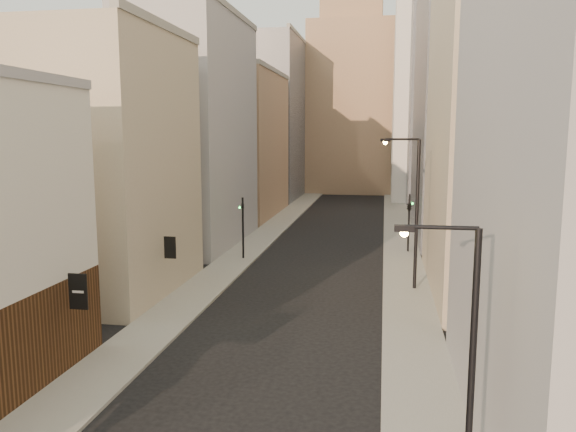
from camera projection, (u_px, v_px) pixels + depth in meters
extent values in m
cube|color=gray|center=(280.00, 222.00, 63.23)|extent=(3.00, 140.00, 0.15)
cube|color=gray|center=(398.00, 225.00, 61.05)|extent=(3.00, 140.00, 0.15)
cube|color=black|center=(78.00, 292.00, 22.87)|extent=(0.80, 0.08, 1.50)
cube|color=black|center=(170.00, 248.00, 32.65)|extent=(0.70, 0.08, 1.30)
cube|color=#B9AB92|center=(108.00, 166.00, 34.71)|extent=(8.00, 12.00, 16.00)
cube|color=#9A999E|center=(193.00, 133.00, 50.02)|extent=(8.00, 16.00, 20.00)
cube|color=#9A785B|center=(243.00, 146.00, 67.79)|extent=(8.00, 18.00, 17.00)
cube|color=gray|center=(275.00, 120.00, 86.77)|extent=(8.00, 20.00, 24.00)
cube|color=#B9AB92|center=(503.00, 133.00, 34.30)|extent=(8.00, 16.00, 20.00)
cube|color=gray|center=(462.00, 101.00, 53.36)|extent=(8.00, 20.00, 26.00)
cube|color=gray|center=(483.00, 24.00, 77.90)|extent=(20.00, 22.00, 50.00)
cube|color=#9A785B|center=(351.00, 110.00, 96.34)|extent=(14.00, 14.00, 28.00)
cube|color=#9A785B|center=(353.00, 6.00, 93.85)|extent=(10.00, 10.00, 6.00)
cube|color=silver|center=(422.00, 84.00, 80.41)|extent=(8.00, 8.00, 34.00)
cylinder|color=black|center=(471.00, 384.00, 13.79)|extent=(0.17, 0.17, 7.78)
cylinder|color=black|center=(441.00, 227.00, 13.35)|extent=(1.73, 0.13, 0.10)
cube|color=black|center=(404.00, 228.00, 13.49)|extent=(0.48, 0.20, 0.16)
sphere|color=yellow|center=(404.00, 233.00, 13.50)|extent=(0.21, 0.21, 0.21)
cylinder|color=black|center=(417.00, 216.00, 35.32)|extent=(0.21, 0.21, 9.62)
cylinder|color=black|center=(402.00, 139.00, 34.52)|extent=(2.10, 0.67, 0.13)
cube|color=black|center=(385.00, 140.00, 34.44)|extent=(0.63, 0.38, 0.19)
sphere|color=yellow|center=(385.00, 142.00, 34.46)|extent=(0.26, 0.26, 0.26)
cylinder|color=black|center=(243.00, 229.00, 44.30)|extent=(0.16, 0.16, 5.00)
imported|color=black|center=(243.00, 208.00, 44.05)|extent=(0.60, 0.60, 1.36)
sphere|color=#19E533|center=(240.00, 208.00, 44.09)|extent=(0.16, 0.16, 0.16)
cylinder|color=black|center=(409.00, 224.00, 46.86)|extent=(0.16, 0.16, 5.00)
imported|color=black|center=(409.00, 204.00, 46.61)|extent=(0.62, 0.62, 1.26)
sphere|color=#19E533|center=(412.00, 204.00, 46.57)|extent=(0.16, 0.16, 0.16)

